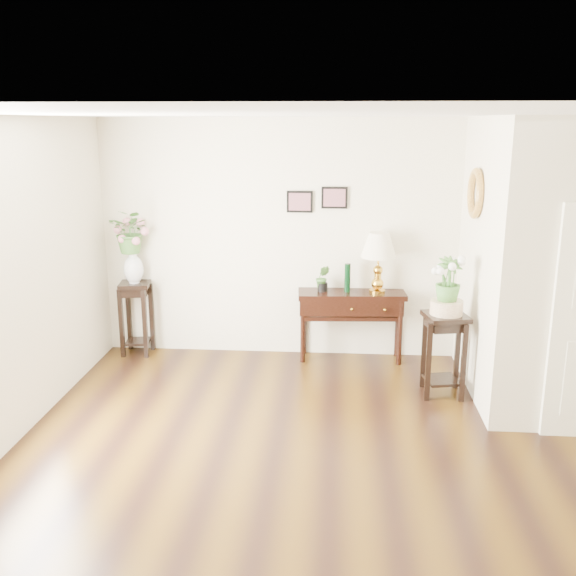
# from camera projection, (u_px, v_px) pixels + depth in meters

# --- Properties ---
(floor) EXTENTS (6.00, 5.50, 0.02)m
(floor) POSITION_uv_depth(u_px,v_px,m) (359.00, 472.00, 5.18)
(floor) COLOR #462D0B
(floor) RESTS_ON ground
(ceiling) EXTENTS (6.00, 5.50, 0.02)m
(ceiling) POSITION_uv_depth(u_px,v_px,m) (370.00, 114.00, 4.48)
(ceiling) COLOR white
(ceiling) RESTS_ON ground
(wall_back) EXTENTS (6.00, 0.02, 2.80)m
(wall_back) POSITION_uv_depth(u_px,v_px,m) (355.00, 241.00, 7.49)
(wall_back) COLOR silver
(wall_back) RESTS_ON ground
(wall_front) EXTENTS (6.00, 0.02, 2.80)m
(wall_front) POSITION_uv_depth(u_px,v_px,m) (396.00, 529.00, 2.18)
(wall_front) COLOR silver
(wall_front) RESTS_ON ground
(partition) EXTENTS (1.80, 1.95, 2.80)m
(partition) POSITION_uv_depth(u_px,v_px,m) (569.00, 261.00, 6.39)
(partition) COLOR silver
(partition) RESTS_ON floor
(art_print_left) EXTENTS (0.30, 0.02, 0.25)m
(art_print_left) POSITION_uv_depth(u_px,v_px,m) (300.00, 202.00, 7.40)
(art_print_left) COLOR black
(art_print_left) RESTS_ON wall_back
(art_print_right) EXTENTS (0.30, 0.02, 0.25)m
(art_print_right) POSITION_uv_depth(u_px,v_px,m) (334.00, 198.00, 7.36)
(art_print_right) COLOR black
(art_print_right) RESTS_ON wall_back
(wall_ornament) EXTENTS (0.07, 0.51, 0.51)m
(wall_ornament) POSITION_uv_depth(u_px,v_px,m) (475.00, 193.00, 6.42)
(wall_ornament) COLOR gold
(wall_ornament) RESTS_ON partition
(console_table) EXTENTS (1.27, 0.49, 0.83)m
(console_table) POSITION_uv_depth(u_px,v_px,m) (351.00, 326.00, 7.56)
(console_table) COLOR black
(console_table) RESTS_ON floor
(table_lamp) EXTENTS (0.45, 0.45, 0.71)m
(table_lamp) POSITION_uv_depth(u_px,v_px,m) (378.00, 263.00, 7.35)
(table_lamp) COLOR gold
(table_lamp) RESTS_ON console_table
(green_vase) EXTENTS (0.07, 0.07, 0.33)m
(green_vase) POSITION_uv_depth(u_px,v_px,m) (347.00, 278.00, 7.42)
(green_vase) COLOR black
(green_vase) RESTS_ON console_table
(potted_plant) EXTENTS (0.16, 0.13, 0.29)m
(potted_plant) POSITION_uv_depth(u_px,v_px,m) (323.00, 279.00, 7.45)
(potted_plant) COLOR #447E34
(potted_plant) RESTS_ON console_table
(plant_stand_a) EXTENTS (0.39, 0.39, 0.89)m
(plant_stand_a) POSITION_uv_depth(u_px,v_px,m) (137.00, 318.00, 7.75)
(plant_stand_a) COLOR black
(plant_stand_a) RESTS_ON floor
(porcelain_vase) EXTENTS (0.26, 0.26, 0.40)m
(porcelain_vase) POSITION_uv_depth(u_px,v_px,m) (133.00, 264.00, 7.58)
(porcelain_vase) COLOR white
(porcelain_vase) RESTS_ON plant_stand_a
(lily_arrangement) EXTENTS (0.54, 0.49, 0.52)m
(lily_arrangement) POSITION_uv_depth(u_px,v_px,m) (131.00, 228.00, 7.47)
(lily_arrangement) COLOR #447E34
(lily_arrangement) RESTS_ON porcelain_vase
(plant_stand_b) EXTENTS (0.48, 0.48, 0.86)m
(plant_stand_b) POSITION_uv_depth(u_px,v_px,m) (443.00, 354.00, 6.57)
(plant_stand_b) COLOR black
(plant_stand_b) RESTS_ON floor
(ceramic_bowl) EXTENTS (0.34, 0.34, 0.15)m
(ceramic_bowl) POSITION_uv_depth(u_px,v_px,m) (446.00, 307.00, 6.45)
(ceramic_bowl) COLOR beige
(ceramic_bowl) RESTS_ON plant_stand_b
(narcissus) EXTENTS (0.33, 0.33, 0.46)m
(narcissus) POSITION_uv_depth(u_px,v_px,m) (448.00, 280.00, 6.38)
(narcissus) COLOR #447E34
(narcissus) RESTS_ON ceramic_bowl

